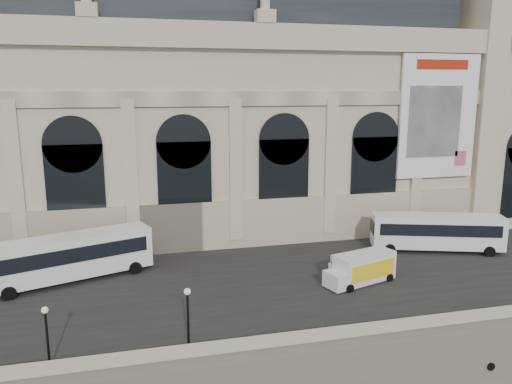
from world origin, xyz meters
TOP-DOWN VIEW (x-y plane):
  - quay at (0.00, 35.00)m, footprint 160.00×70.00m
  - street at (0.00, 14.00)m, footprint 160.00×24.00m
  - parapet at (0.00, 0.60)m, footprint 160.00×1.40m
  - museum at (-5.98, 30.86)m, footprint 69.00×18.70m
  - clock_pavilion at (34.00, 27.93)m, footprint 13.00×14.72m
  - bus_left at (-14.24, 16.46)m, footprint 13.56×7.15m
  - bus_right at (20.16, 16.11)m, footprint 12.79×6.48m
  - van_c at (9.27, 10.74)m, footprint 5.64×3.27m
  - box_truck at (9.23, 10.17)m, footprint 6.67×3.86m
  - lamp_left at (-13.99, 2.53)m, footprint 0.39×0.39m
  - lamp_right at (-5.92, 2.66)m, footprint 0.42×0.42m

SIDE VIEW (x-z plane):
  - quay at x=0.00m, z-range 0.00..6.00m
  - street at x=0.00m, z-range 6.00..6.06m
  - parapet at x=0.00m, z-range 6.01..7.22m
  - van_c at x=9.27m, z-range 6.03..8.39m
  - box_truck at x=9.23m, z-range 6.01..8.57m
  - lamp_left at x=-13.99m, z-range 5.99..9.85m
  - lamp_right at x=-5.92m, z-range 5.99..10.11m
  - bus_right at x=20.16m, z-range 6.23..9.95m
  - bus_left at x=-14.24m, z-range 6.24..10.20m
  - museum at x=-5.98m, z-range 5.17..34.27m
  - clock_pavilion at x=34.00m, z-range 5.07..41.77m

